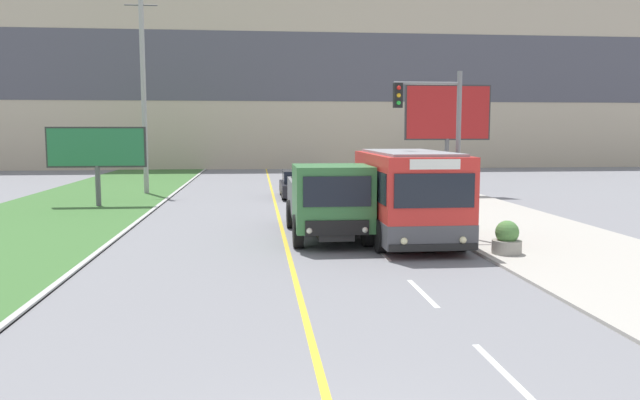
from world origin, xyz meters
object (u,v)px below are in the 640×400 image
city_bus (409,196)px  billboard_small (97,149)px  dump_truck (329,202)px  car_distant (297,185)px  utility_pole_far (143,87)px  planter_round_third (428,202)px  traffic_light_mast (439,132)px  planter_round_near (507,239)px  planter_round_second (462,216)px  billboard_large (448,116)px

city_bus → billboard_small: (-12.38, 10.89, 1.23)m
dump_truck → car_distant: dump_truck is taller
car_distant → city_bus: bearing=-79.2°
utility_pole_far → planter_round_third: utility_pole_far is taller
dump_truck → city_bus: bearing=-12.0°
traffic_light_mast → planter_round_near: bearing=-69.8°
city_bus → planter_round_second: 3.33m
dump_truck → billboard_large: bearing=58.7°
utility_pole_far → billboard_large: (16.70, -3.01, -1.62)m
billboard_large → city_bus: bearing=-111.9°
planter_round_third → utility_pole_far: bearing=143.1°
planter_round_second → utility_pole_far: bearing=132.6°
city_bus → car_distant: (-2.67, 14.01, -0.80)m
traffic_light_mast → planter_round_third: traffic_light_mast is taller
city_bus → planter_round_third: city_bus is taller
planter_round_second → planter_round_third: 4.55m
planter_round_near → planter_round_third: planter_round_third is taller
planter_round_third → billboard_small: bearing=163.8°
planter_round_second → planter_round_near: bearing=-92.7°
dump_truck → planter_round_near: 5.76m
billboard_large → utility_pole_far: bearing=169.8°
billboard_large → planter_round_second: (-3.06, -11.80, -3.86)m
utility_pole_far → planter_round_second: utility_pole_far is taller
traffic_light_mast → planter_round_near: 4.51m
car_distant → billboard_large: (8.22, -0.20, 3.73)m
traffic_light_mast → billboard_large: billboard_large is taller
car_distant → billboard_large: bearing=-1.4°
city_bus → billboard_large: bearing=68.1°
planter_round_second → planter_round_third: bearing=89.6°
billboard_large → billboard_small: size_ratio=1.33×
car_distant → dump_truck: bearing=-89.4°
utility_pole_far → planter_round_near: bearing=-55.3°
billboard_small → utility_pole_far: bearing=78.3°
utility_pole_far → planter_round_near: size_ratio=12.42×
planter_round_near → dump_truck: bearing=147.3°
dump_truck → planter_round_second: size_ratio=6.54×
planter_round_near → traffic_light_mast: bearing=110.2°
dump_truck → utility_pole_far: size_ratio=0.58×
dump_truck → planter_round_third: (5.05, 6.03, -0.74)m
car_distant → planter_round_near: size_ratio=4.46×
traffic_light_mast → billboard_large: 13.98m
billboard_large → billboard_small: 18.24m
planter_round_near → planter_round_second: bearing=87.3°
dump_truck → planter_round_third: dump_truck is taller
planter_round_second → traffic_light_mast: bearing=-133.5°
car_distant → planter_round_second: 13.06m
traffic_light_mast → billboard_small: traffic_light_mast is taller
city_bus → utility_pole_far: bearing=123.5°
traffic_light_mast → planter_round_third: bearing=76.9°
car_distant → traffic_light_mast: traffic_light_mast is taller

